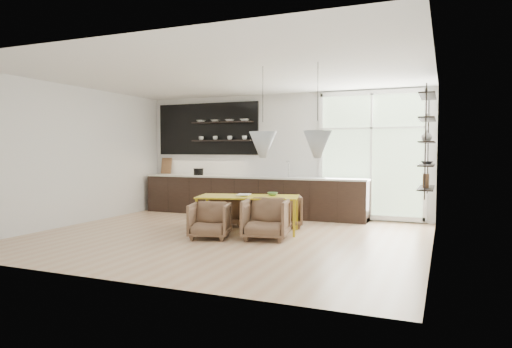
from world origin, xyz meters
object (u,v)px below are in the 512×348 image
Objects in this scene: armchair_back_right at (284,211)px; armchair_front_right at (266,219)px; wire_stool at (196,215)px; armchair_back_left at (224,210)px; armchair_front_left at (210,220)px; dining_table at (248,198)px.

armchair_back_right is 0.92× the size of armchair_front_right.
armchair_back_right reaches higher than wire_stool.
armchair_back_left is 1.23m from armchair_back_right.
armchair_back_left is 1.02× the size of armchair_front_left.
armchair_front_left is at bearing 70.38° from armchair_back_left.
dining_table is at bearing -0.71° from wire_stool.
armchair_front_right is at bearing 1.56° from armchair_front_left.
dining_table is 1.20m from wire_stool.
dining_table is at bearing 112.25° from armchair_back_left.
armchair_back_right is (1.19, 0.34, 0.01)m from armchair_back_left.
armchair_back_left is 1.66m from armchair_front_right.
armchair_front_right reaches higher than armchair_back_right.
armchair_back_left is at bearing 49.81° from wire_stool.
dining_table is 0.83m from armchair_front_right.
armchair_back_left is 0.90× the size of armchair_front_right.
dining_table is 2.82× the size of armchair_back_right.
armchair_back_right is 1.83m from armchair_front_left.
dining_table is 0.94m from armchair_back_left.
armchair_back_right is at bearing 85.69° from armchair_front_right.
armchair_front_left is at bearing -128.72° from dining_table.
armchair_front_right reaches higher than armchair_front_left.
dining_table is 2.92× the size of armchair_front_left.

